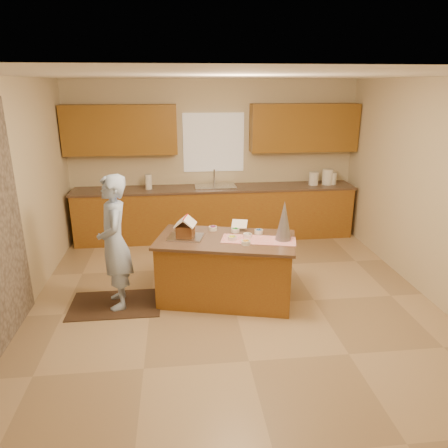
{
  "coord_description": "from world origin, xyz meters",
  "views": [
    {
      "loc": [
        -0.64,
        -4.62,
        2.62
      ],
      "look_at": [
        -0.1,
        0.2,
        1.0
      ],
      "focal_mm": 33.73,
      "sensor_mm": 36.0,
      "label": 1
    }
  ],
  "objects_px": {
    "island_base": "(226,270)",
    "boy": "(114,242)",
    "gingerbread_house": "(185,229)",
    "tinsel_tree": "(284,221)"
  },
  "relations": [
    {
      "from": "island_base",
      "to": "boy",
      "type": "xyz_separation_m",
      "value": [
        -1.33,
        -0.01,
        0.44
      ]
    },
    {
      "from": "island_base",
      "to": "gingerbread_house",
      "type": "xyz_separation_m",
      "value": [
        -0.49,
        0.08,
        0.54
      ]
    },
    {
      "from": "tinsel_tree",
      "to": "boy",
      "type": "bearing_deg",
      "value": 176.69
    },
    {
      "from": "island_base",
      "to": "boy",
      "type": "relative_size",
      "value": 0.98
    },
    {
      "from": "tinsel_tree",
      "to": "gingerbread_house",
      "type": "height_order",
      "value": "tinsel_tree"
    },
    {
      "from": "tinsel_tree",
      "to": "island_base",
      "type": "bearing_deg",
      "value": 169.49
    },
    {
      "from": "tinsel_tree",
      "to": "gingerbread_house",
      "type": "bearing_deg",
      "value": 170.12
    },
    {
      "from": "boy",
      "to": "gingerbread_house",
      "type": "bearing_deg",
      "value": 85.06
    },
    {
      "from": "boy",
      "to": "island_base",
      "type": "bearing_deg",
      "value": 79.62
    },
    {
      "from": "island_base",
      "to": "gingerbread_house",
      "type": "bearing_deg",
      "value": -174.81
    }
  ]
}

